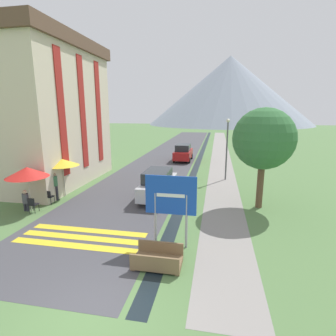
{
  "coord_description": "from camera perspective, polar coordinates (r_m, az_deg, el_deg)",
  "views": [
    {
      "loc": [
        3.11,
        -5.56,
        5.39
      ],
      "look_at": [
        0.18,
        10.0,
        1.89
      ],
      "focal_mm": 28.0,
      "sensor_mm": 36.0,
      "label": 1
    }
  ],
  "objects": [
    {
      "name": "parked_car_far",
      "position": [
        28.45,
        3.32,
        3.39
      ],
      "size": [
        1.81,
        4.0,
        1.82
      ],
      "color": "#A31919",
      "rests_on": "ground_plane"
    },
    {
      "name": "person_seated_far",
      "position": [
        16.23,
        -28.6,
        -6.03
      ],
      "size": [
        0.32,
        0.32,
        1.2
      ],
      "color": "#282833",
      "rests_on": "ground_plane"
    },
    {
      "name": "road_sign",
      "position": [
        10.3,
        0.6,
        -7.15
      ],
      "size": [
        2.02,
        0.11,
        2.94
      ],
      "color": "#9E9EA3",
      "rests_on": "ground_plane"
    },
    {
      "name": "parked_car_near",
      "position": [
        16.33,
        -2.15,
        -3.47
      ],
      "size": [
        1.81,
        4.34,
        1.82
      ],
      "color": "#B2B2B7",
      "rests_on": "ground_plane"
    },
    {
      "name": "footbridge",
      "position": [
        9.82,
        -2.27,
        -19.29
      ],
      "size": [
        1.7,
        1.1,
        0.65
      ],
      "color": "brown",
      "rests_on": "ground_plane"
    },
    {
      "name": "streetlamp",
      "position": [
        20.81,
        12.72,
        5.15
      ],
      "size": [
        0.28,
        0.28,
        4.76
      ],
      "color": "#515156",
      "rests_on": "ground_plane"
    },
    {
      "name": "crosswalk_marking",
      "position": [
        12.31,
        -18.28,
        -14.17
      ],
      "size": [
        5.44,
        1.84,
        0.01
      ],
      "color": "yellow",
      "rests_on": "ground_plane"
    },
    {
      "name": "road",
      "position": [
        36.4,
        1.69,
        3.95
      ],
      "size": [
        6.4,
        60.0,
        0.01
      ],
      "color": "#424247",
      "rests_on": "ground_plane"
    },
    {
      "name": "cafe_chair_near_right",
      "position": [
        16.8,
        -24.53,
        -5.58
      ],
      "size": [
        0.4,
        0.4,
        0.85
      ],
      "rotation": [
        0.0,
        0.0,
        -0.22
      ],
      "color": "black",
      "rests_on": "ground_plane"
    },
    {
      "name": "mountain_distant",
      "position": [
        105.86,
        13.2,
        16.04
      ],
      "size": [
        60.66,
        60.66,
        25.11
      ],
      "color": "gray",
      "rests_on": "ground_plane"
    },
    {
      "name": "ground_plane",
      "position": [
        26.3,
        3.66,
        0.62
      ],
      "size": [
        160.0,
        160.0,
        0.0
      ],
      "primitive_type": "plane",
      "color": "#517542"
    },
    {
      "name": "cafe_chair_far_right",
      "position": [
        19.03,
        -21.1,
        -3.24
      ],
      "size": [
        0.4,
        0.4,
        0.85
      ],
      "rotation": [
        0.0,
        0.0,
        0.01
      ],
      "color": "black",
      "rests_on": "ground_plane"
    },
    {
      "name": "tree_by_path",
      "position": [
        15.08,
        20.12,
        5.93
      ],
      "size": [
        3.33,
        3.33,
        5.56
      ],
      "color": "brown",
      "rests_on": "ground_plane"
    },
    {
      "name": "person_standing_terrace",
      "position": [
        17.27,
        -23.39,
        -3.3
      ],
      "size": [
        0.32,
        0.32,
        1.73
      ],
      "color": "#282833",
      "rests_on": "ground_plane"
    },
    {
      "name": "footpath",
      "position": [
        35.97,
        11.35,
        3.61
      ],
      "size": [
        2.2,
        60.0,
        0.01
      ],
      "color": "gray",
      "rests_on": "ground_plane"
    },
    {
      "name": "cafe_chair_nearest",
      "position": [
        15.84,
        -27.41,
        -6.93
      ],
      "size": [
        0.4,
        0.4,
        0.85
      ],
      "rotation": [
        0.0,
        0.0,
        -0.2
      ],
      "color": "black",
      "rests_on": "ground_plane"
    },
    {
      "name": "cafe_umbrella_middle_yellow",
      "position": [
        17.63,
        -22.0,
        1.13
      ],
      "size": [
        2.02,
        2.02,
        2.41
      ],
      "color": "#B7B2A8",
      "rests_on": "ground_plane"
    },
    {
      "name": "cafe_chair_far_left",
      "position": [
        19.04,
        -21.64,
        -3.28
      ],
      "size": [
        0.4,
        0.4,
        0.85
      ],
      "rotation": [
        0.0,
        0.0,
        0.13
      ],
      "color": "black",
      "rests_on": "ground_plane"
    },
    {
      "name": "drainage_channel",
      "position": [
        36.01,
        7.53,
        3.76
      ],
      "size": [
        0.6,
        60.0,
        0.0
      ],
      "color": "black",
      "rests_on": "ground_plane"
    },
    {
      "name": "hotel_building",
      "position": [
        21.55,
        -25.37,
        11.91
      ],
      "size": [
        6.49,
        9.95,
        10.39
      ],
      "color": "beige",
      "rests_on": "ground_plane"
    },
    {
      "name": "cafe_umbrella_front_red",
      "position": [
        15.76,
        -28.33,
        -0.8
      ],
      "size": [
        2.19,
        2.19,
        2.46
      ],
      "color": "#B7B2A8",
      "rests_on": "ground_plane"
    }
  ]
}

